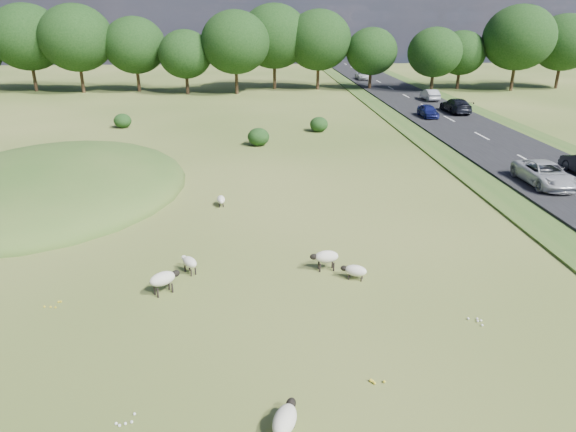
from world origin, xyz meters
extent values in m
plane|color=#39561B|center=(0.00, 20.00, 0.00)|extent=(160.00, 160.00, 0.00)
ellipsoid|color=#33561E|center=(-12.00, 12.00, 0.00)|extent=(16.00, 20.00, 4.00)
cube|color=black|center=(20.00, 30.00, 0.12)|extent=(8.00, 150.00, 0.25)
cylinder|color=black|center=(-30.54, 57.35, 2.11)|extent=(0.44, 0.44, 4.21)
ellipsoid|color=black|center=(-30.54, 57.35, 7.25)|extent=(9.83, 9.83, 8.84)
cylinder|color=black|center=(-23.43, 55.54, 2.09)|extent=(0.44, 0.44, 4.18)
ellipsoid|color=black|center=(-23.43, 55.54, 7.20)|extent=(9.75, 9.75, 8.78)
cylinder|color=black|center=(-15.94, 56.24, 1.80)|extent=(0.44, 0.44, 3.61)
ellipsoid|color=black|center=(-15.94, 56.24, 6.21)|extent=(8.41, 8.41, 7.57)
cylinder|color=black|center=(-8.82, 53.43, 1.51)|extent=(0.44, 0.44, 3.02)
ellipsoid|color=black|center=(-8.82, 53.43, 5.20)|extent=(7.04, 7.04, 6.34)
cylinder|color=black|center=(-2.08, 52.98, 1.95)|extent=(0.44, 0.44, 3.90)
ellipsoid|color=black|center=(-2.08, 52.98, 6.71)|extent=(9.09, 9.09, 8.18)
cylinder|color=black|center=(3.25, 57.90, 2.11)|extent=(0.44, 0.44, 4.22)
ellipsoid|color=black|center=(3.25, 57.90, 7.27)|extent=(9.85, 9.85, 8.86)
cylinder|color=black|center=(9.45, 56.94, 1.97)|extent=(0.44, 0.44, 3.94)
ellipsoid|color=black|center=(9.45, 56.94, 6.79)|extent=(9.20, 9.20, 8.28)
cylinder|color=black|center=(16.87, 56.01, 1.54)|extent=(0.44, 0.44, 3.09)
ellipsoid|color=black|center=(16.87, 56.01, 5.32)|extent=(7.20, 7.20, 6.48)
cylinder|color=black|center=(24.77, 52.46, 1.56)|extent=(0.44, 0.44, 3.12)
ellipsoid|color=black|center=(24.77, 52.46, 5.38)|extent=(7.29, 7.29, 6.56)
cylinder|color=black|center=(29.90, 56.26, 1.47)|extent=(0.44, 0.44, 2.93)
ellipsoid|color=black|center=(29.90, 56.26, 5.05)|extent=(6.84, 6.84, 6.16)
cylinder|color=black|center=(36.86, 53.95, 2.08)|extent=(0.44, 0.44, 4.16)
ellipsoid|color=black|center=(36.86, 53.95, 7.17)|extent=(9.71, 9.71, 8.74)
cylinder|color=black|center=(44.55, 55.89, 1.87)|extent=(0.44, 0.44, 3.74)
ellipsoid|color=black|center=(44.55, 55.89, 6.43)|extent=(8.72, 8.72, 7.84)
ellipsoid|color=black|center=(0.69, 22.64, 0.72)|extent=(1.77, 1.77, 1.44)
ellipsoid|color=black|center=(6.24, 27.75, 0.68)|extent=(1.66, 1.66, 1.36)
ellipsoid|color=black|center=(-12.14, 30.62, 0.67)|extent=(1.64, 1.64, 1.34)
ellipsoid|color=beige|center=(-2.25, 0.29, 0.52)|extent=(0.85, 0.93, 0.43)
ellipsoid|color=silver|center=(-2.53, 0.65, 0.54)|extent=(0.32, 0.34, 0.21)
cylinder|color=black|center=(-2.48, 0.42, 0.15)|extent=(0.06, 0.06, 0.30)
cylinder|color=black|center=(-2.32, 0.55, 0.15)|extent=(0.06, 0.06, 0.30)
cylinder|color=black|center=(-2.19, 0.03, 0.15)|extent=(0.06, 0.06, 0.30)
cylinder|color=black|center=(-2.03, 0.16, 0.15)|extent=(0.06, 0.06, 0.30)
ellipsoid|color=beige|center=(3.37, 0.26, 0.62)|extent=(1.04, 0.61, 0.51)
ellipsoid|color=black|center=(2.84, 0.21, 0.65)|extent=(0.34, 0.27, 0.26)
cylinder|color=black|center=(3.09, 0.11, 0.18)|extent=(0.07, 0.07, 0.36)
cylinder|color=black|center=(3.07, 0.36, 0.18)|extent=(0.07, 0.07, 0.36)
cylinder|color=black|center=(3.67, 0.16, 0.18)|extent=(0.07, 0.07, 0.36)
cylinder|color=black|center=(3.65, 0.41, 0.18)|extent=(0.07, 0.07, 0.36)
ellipsoid|color=beige|center=(-3.07, -1.32, 0.64)|extent=(1.15, 1.05, 0.53)
ellipsoid|color=black|center=(-2.62, -0.99, 0.67)|extent=(0.42, 0.40, 0.26)
cylinder|color=black|center=(-2.91, -1.04, 0.19)|extent=(0.07, 0.07, 0.37)
cylinder|color=black|center=(-2.76, -1.25, 0.19)|extent=(0.07, 0.07, 0.37)
cylinder|color=black|center=(-3.39, -1.39, 0.19)|extent=(0.07, 0.07, 0.37)
cylinder|color=black|center=(-3.24, -1.60, 0.19)|extent=(0.07, 0.07, 0.37)
ellipsoid|color=beige|center=(-1.49, 8.36, 0.37)|extent=(0.53, 0.87, 0.43)
ellipsoid|color=silver|center=(-1.45, 7.91, 0.40)|extent=(0.23, 0.29, 0.21)
cylinder|color=black|center=(-1.36, 8.13, 0.08)|extent=(0.06, 0.06, 0.16)
cylinder|color=black|center=(-1.57, 8.11, 0.08)|extent=(0.06, 0.06, 0.16)
cylinder|color=black|center=(-1.42, 8.61, 0.08)|extent=(0.06, 0.06, 0.16)
cylinder|color=black|center=(-1.62, 8.59, 0.08)|extent=(0.06, 0.06, 0.16)
ellipsoid|color=beige|center=(1.16, -8.69, 0.47)|extent=(0.89, 1.19, 0.54)
ellipsoid|color=black|center=(1.36, -8.15, 0.51)|extent=(0.36, 0.41, 0.27)
cylinder|color=black|center=(1.14, -8.36, 0.10)|extent=(0.08, 0.08, 0.20)
cylinder|color=black|center=(1.39, -8.45, 0.10)|extent=(0.08, 0.08, 0.20)
ellipsoid|color=beige|center=(4.45, -0.61, 0.39)|extent=(0.99, 0.75, 0.45)
ellipsoid|color=black|center=(4.00, -0.45, 0.42)|extent=(0.34, 0.30, 0.23)
cylinder|color=black|center=(4.17, -0.63, 0.08)|extent=(0.06, 0.06, 0.17)
cylinder|color=black|center=(4.24, -0.42, 0.08)|extent=(0.06, 0.06, 0.17)
cylinder|color=black|center=(4.65, -0.81, 0.08)|extent=(0.06, 0.06, 0.17)
cylinder|color=black|center=(4.72, -0.60, 0.08)|extent=(0.06, 0.06, 0.17)
imported|color=black|center=(21.90, 35.53, 1.00)|extent=(2.11, 5.19, 1.51)
imported|color=navy|center=(18.10, 33.07, 0.88)|extent=(1.48, 3.69, 1.26)
imported|color=white|center=(18.10, 66.89, 0.87)|extent=(2.06, 4.48, 1.24)
imported|color=white|center=(21.90, 83.89, 1.00)|extent=(2.09, 5.14, 1.49)
imported|color=#9C9FA3|center=(21.90, 44.28, 0.91)|extent=(1.41, 4.03, 1.33)
imported|color=silver|center=(18.10, 10.33, 0.94)|extent=(2.28, 4.94, 1.37)
camera|label=1|loc=(0.65, -18.76, 9.88)|focal=32.00mm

